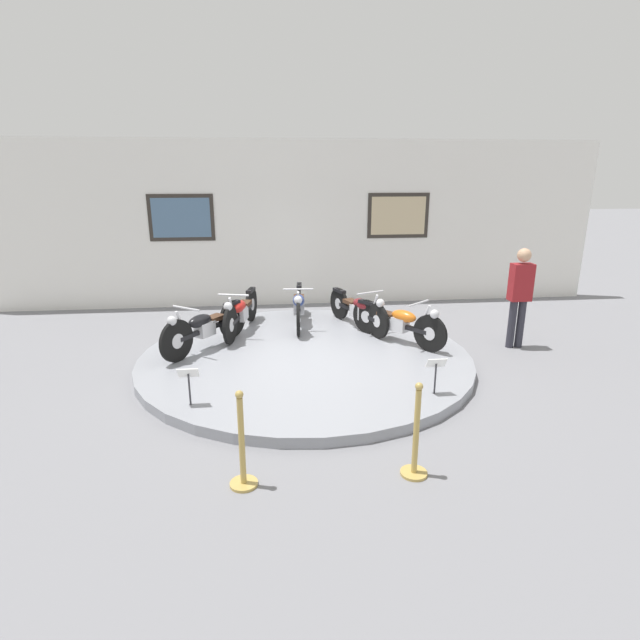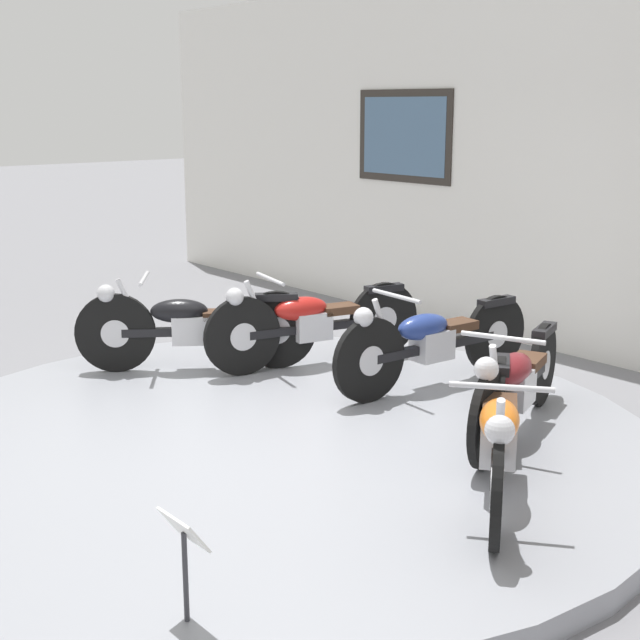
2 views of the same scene
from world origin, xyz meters
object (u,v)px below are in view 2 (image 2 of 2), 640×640
(motorcycle_red, at_px, (311,321))
(info_placard_front_centre, at_px, (184,544))
(motorcycle_black, at_px, (192,324))
(motorcycle_blue, at_px, (432,339))
(motorcycle_orange, at_px, (499,433))
(motorcycle_maroon, at_px, (516,381))

(motorcycle_red, relative_size, info_placard_front_centre, 3.85)
(motorcycle_black, distance_m, motorcycle_blue, 2.02)
(motorcycle_red, distance_m, motorcycle_blue, 1.13)
(motorcycle_orange, bearing_deg, motorcycle_black, 179.98)
(motorcycle_black, distance_m, motorcycle_orange, 3.26)
(motorcycle_blue, relative_size, motorcycle_maroon, 1.08)
(motorcycle_red, relative_size, motorcycle_maroon, 1.07)
(motorcycle_blue, bearing_deg, motorcycle_red, -162.30)
(motorcycle_black, bearing_deg, motorcycle_orange, -0.02)
(motorcycle_red, bearing_deg, motorcycle_orange, -17.56)
(motorcycle_maroon, bearing_deg, info_placard_front_centre, -80.22)
(motorcycle_red, xyz_separation_m, motorcycle_blue, (1.08, 0.34, -0.00))
(motorcycle_red, bearing_deg, info_placard_front_centre, -47.51)
(motorcycle_maroon, height_order, info_placard_front_centre, motorcycle_maroon)
(motorcycle_maroon, xyz_separation_m, motorcycle_orange, (0.54, -0.86, 0.00))
(motorcycle_orange, relative_size, info_placard_front_centre, 3.09)
(motorcycle_orange, height_order, info_placard_front_centre, motorcycle_orange)
(motorcycle_maroon, bearing_deg, motorcycle_red, 179.98)
(motorcycle_black, distance_m, motorcycle_maroon, 2.85)
(motorcycle_black, bearing_deg, motorcycle_maroon, 17.50)
(motorcycle_orange, xyz_separation_m, info_placard_front_centre, (-0.04, -2.06, -0.01))
(motorcycle_red, xyz_separation_m, info_placard_front_centre, (2.67, -2.92, -0.03))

